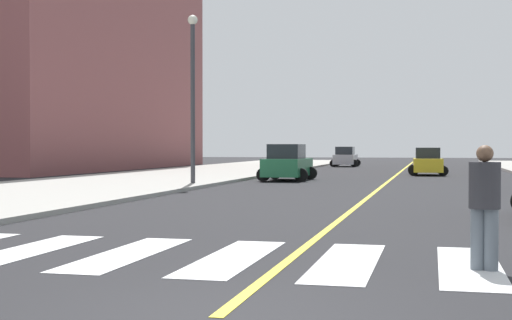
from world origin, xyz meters
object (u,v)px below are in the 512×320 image
Objects in this scene: car_silver_second at (345,157)px; street_lamp at (193,84)px; car_yellow_fourth at (428,162)px; pedestrian_crossing at (485,202)px; car_green_third at (287,164)px.

car_silver_second is 0.52× the size of street_lamp.
car_silver_second is at bearing -70.43° from car_yellow_fourth.
car_green_third is at bearing -58.70° from pedestrian_crossing.
street_lamp is (-11.02, 20.14, 3.53)m from pedestrian_crossing.
pedestrian_crossing is (8.12, -53.39, 0.17)m from car_silver_second.
pedestrian_crossing is at bearing 89.52° from car_yellow_fourth.
car_green_third is at bearing 64.64° from street_lamp.
car_green_third is 0.57× the size of street_lamp.
car_yellow_fourth is at bearing -73.89° from pedestrian_crossing.
car_green_third reaches higher than car_yellow_fourth.
car_green_third is at bearing -89.72° from car_silver_second.
car_green_third is 11.44m from car_yellow_fourth.
car_yellow_fourth is 2.15× the size of pedestrian_crossing.
car_silver_second is 1.01× the size of car_yellow_fourth.
car_yellow_fourth is (7.00, 9.05, -0.09)m from car_green_third.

